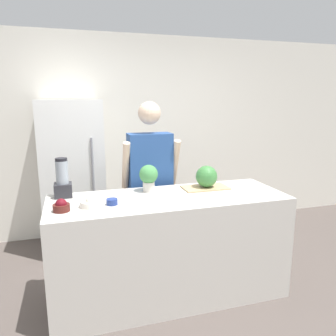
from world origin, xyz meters
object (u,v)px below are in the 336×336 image
Objects in this scene: bowl_cherries at (61,206)px; person at (150,185)px; bowl_cream at (90,203)px; refrigerator at (73,176)px; watermelon at (207,176)px; potted_plant at (149,176)px; blender at (63,181)px; bowl_small_blue at (112,202)px.

person is at bearing 38.87° from bowl_cherries.
person is 10.60× the size of bowl_cream.
person is at bearing -43.66° from refrigerator.
refrigerator is 8.63× the size of watermelon.
refrigerator reaches higher than potted_plant.
potted_plant is (0.76, -0.05, 0.00)m from blender.
bowl_cherries is 0.85m from potted_plant.
person reaches higher than bowl_small_blue.
bowl_small_blue is at bearing -42.45° from blender.
watermelon is 1.13m from bowl_cream.
bowl_cherries reaches higher than bowl_cream.
blender is at bearing 137.55° from bowl_small_blue.
refrigerator is 7.14× the size of potted_plant.
person reaches higher than bowl_cream.
potted_plant is (0.55, 0.30, 0.11)m from bowl_cream.
person reaches higher than blender.
person is 0.82m from bowl_small_blue.
blender is (-0.38, 0.35, 0.12)m from bowl_small_blue.
person is (0.77, -0.73, 0.02)m from refrigerator.
blender is (-0.86, -0.31, 0.18)m from person.
bowl_cherries is at bearing -173.36° from bowl_small_blue.
blender is 1.38× the size of potted_plant.
watermelon is 1.24× the size of bowl_cream.
refrigerator reaches higher than watermelon.
bowl_small_blue is 0.50m from potted_plant.
blender is at bearing -95.18° from refrigerator.
bowl_cream is at bearing -179.73° from bowl_small_blue.
person is at bearing 74.18° from potted_plant.
person is at bearing 45.29° from bowl_cream.
bowl_cherries is 0.41m from blender.
bowl_small_blue is (0.17, 0.00, -0.01)m from bowl_cream.
potted_plant is (0.77, 0.35, 0.10)m from bowl_cherries.
bowl_cherries is at bearing -155.83° from potted_plant.
bowl_cherries is 0.37× the size of blender.
bowl_cherries is 1.41× the size of bowl_small_blue.
blender is at bearing 121.03° from bowl_cream.
person is 19.42× the size of bowl_small_blue.
bowl_small_blue is 0.53m from blender.
bowl_cream is at bearing -85.26° from refrigerator.
bowl_cream is at bearing 11.46° from bowl_cherries.
refrigerator is 5.17× the size of blender.
blender is (-1.31, 0.11, 0.03)m from watermelon.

